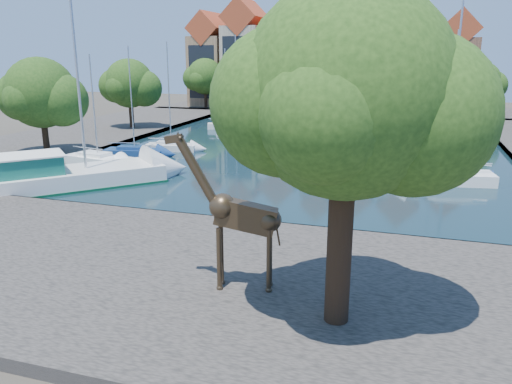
{
  "coord_description": "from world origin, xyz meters",
  "views": [
    {
      "loc": [
        9.32,
        -23.86,
        9.02
      ],
      "look_at": [
        2.57,
        -2.0,
        2.6
      ],
      "focal_mm": 35.0,
      "sensor_mm": 36.0,
      "label": 1
    }
  ],
  "objects_px": {
    "sailboat_right_a": "(445,174)",
    "giraffe_statue": "(237,215)",
    "plane_tree": "(350,100)",
    "motorsailer": "(55,175)",
    "sailboat_left_a": "(98,158)"
  },
  "relations": [
    {
      "from": "sailboat_right_a",
      "to": "giraffe_statue",
      "type": "bearing_deg",
      "value": -112.22
    },
    {
      "from": "giraffe_statue",
      "to": "sailboat_right_a",
      "type": "distance_m",
      "value": 22.33
    },
    {
      "from": "plane_tree",
      "to": "sailboat_right_a",
      "type": "relative_size",
      "value": 0.87
    },
    {
      "from": "giraffe_statue",
      "to": "sailboat_right_a",
      "type": "height_order",
      "value": "sailboat_right_a"
    },
    {
      "from": "plane_tree",
      "to": "motorsailer",
      "type": "distance_m",
      "value": 25.24
    },
    {
      "from": "giraffe_statue",
      "to": "motorsailer",
      "type": "bearing_deg",
      "value": 146.67
    },
    {
      "from": "sailboat_left_a",
      "to": "motorsailer",
      "type": "bearing_deg",
      "value": -77.09
    },
    {
      "from": "giraffe_statue",
      "to": "motorsailer",
      "type": "relative_size",
      "value": 0.46
    },
    {
      "from": "plane_tree",
      "to": "giraffe_statue",
      "type": "bearing_deg",
      "value": 161.88
    },
    {
      "from": "giraffe_statue",
      "to": "sailboat_left_a",
      "type": "distance_m",
      "value": 26.37
    },
    {
      "from": "sailboat_left_a",
      "to": "plane_tree",
      "type": "bearing_deg",
      "value": -41.19
    },
    {
      "from": "sailboat_right_a",
      "to": "plane_tree",
      "type": "bearing_deg",
      "value": -101.35
    },
    {
      "from": "plane_tree",
      "to": "sailboat_right_a",
      "type": "bearing_deg",
      "value": 78.65
    },
    {
      "from": "plane_tree",
      "to": "motorsailer",
      "type": "xyz_separation_m",
      "value": [
        -20.93,
        12.44,
        -6.63
      ]
    },
    {
      "from": "plane_tree",
      "to": "giraffe_statue",
      "type": "relative_size",
      "value": 1.84
    }
  ]
}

